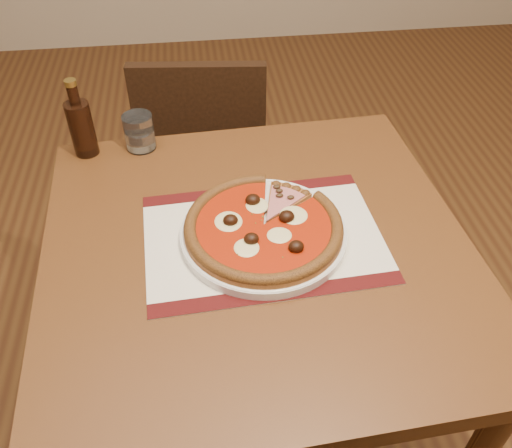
{
  "coord_description": "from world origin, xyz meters",
  "views": [
    {
      "loc": [
        0.05,
        -0.37,
        1.46
      ],
      "look_at": [
        0.14,
        0.37,
        0.78
      ],
      "focal_mm": 38.0,
      "sensor_mm": 36.0,
      "label": 1
    }
  ],
  "objects": [
    {
      "name": "table",
      "position": [
        0.14,
        0.35,
        0.65
      ],
      "size": [
        0.84,
        0.84,
        0.75
      ],
      "rotation": [
        0.0,
        0.0,
        0.05
      ],
      "color": "brown",
      "rests_on": "ground"
    },
    {
      "name": "water_glass",
      "position": [
        -0.08,
        0.7,
        0.79
      ],
      "size": [
        0.08,
        0.08,
        0.08
      ],
      "primitive_type": "cylinder",
      "rotation": [
        0.0,
        0.0,
        -0.23
      ],
      "color": "white",
      "rests_on": "table"
    },
    {
      "name": "bottle",
      "position": [
        -0.21,
        0.7,
        0.82
      ],
      "size": [
        0.05,
        0.05,
        0.18
      ],
      "color": "black",
      "rests_on": "table"
    },
    {
      "name": "pizza",
      "position": [
        0.16,
        0.37,
        0.78
      ],
      "size": [
        0.3,
        0.3,
        0.04
      ],
      "color": "#AE6B2A",
      "rests_on": "plate"
    },
    {
      "name": "placemat",
      "position": [
        0.16,
        0.37,
        0.75
      ],
      "size": [
        0.46,
        0.34,
        0.0
      ],
      "primitive_type": "cube",
      "rotation": [
        0.0,
        0.0,
        0.05
      ],
      "color": "silver",
      "rests_on": "table"
    },
    {
      "name": "chair_far",
      "position": [
        0.07,
        1.09,
        0.46
      ],
      "size": [
        0.42,
        0.42,
        0.81
      ],
      "rotation": [
        0.0,
        0.0,
        3.04
      ],
      "color": "black",
      "rests_on": "ground"
    },
    {
      "name": "ham_slice",
      "position": [
        0.21,
        0.44,
        0.78
      ],
      "size": [
        0.1,
        0.12,
        0.02
      ],
      "rotation": [
        0.0,
        0.0,
        0.98
      ],
      "color": "#AE6B2A",
      "rests_on": "plate"
    },
    {
      "name": "plate",
      "position": [
        0.16,
        0.37,
        0.76
      ],
      "size": [
        0.31,
        0.31,
        0.02
      ],
      "primitive_type": "cylinder",
      "color": "white",
      "rests_on": "placemat"
    }
  ]
}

